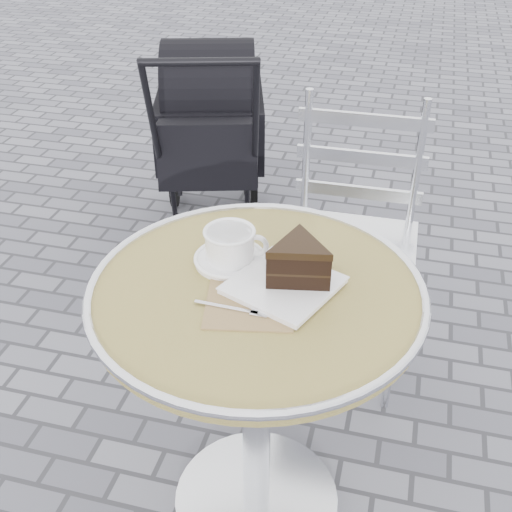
% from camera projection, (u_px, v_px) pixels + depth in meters
% --- Properties ---
extents(ground, '(80.00, 80.00, 0.00)m').
position_uv_depth(ground, '(256.00, 502.00, 1.75)').
color(ground, slate).
rests_on(ground, ground).
extents(cafe_table, '(0.72, 0.72, 0.74)m').
position_uv_depth(cafe_table, '(257.00, 347.00, 1.44)').
color(cafe_table, silver).
rests_on(cafe_table, ground).
extents(cappuccino_set, '(0.18, 0.16, 0.08)m').
position_uv_depth(cappuccino_set, '(231.00, 248.00, 1.41)').
color(cappuccino_set, white).
rests_on(cappuccino_set, cafe_table).
extents(cake_plate_set, '(0.31, 0.30, 0.11)m').
position_uv_depth(cake_plate_set, '(294.00, 267.00, 1.32)').
color(cake_plate_set, '#90704F').
rests_on(cake_plate_set, cafe_table).
extents(bistro_chair, '(0.41, 0.41, 0.89)m').
position_uv_depth(bistro_chair, '(355.00, 209.00, 1.99)').
color(bistro_chair, silver).
rests_on(bistro_chair, ground).
extents(baby_stroller, '(0.64, 0.98, 0.94)m').
position_uv_depth(baby_stroller, '(210.00, 141.00, 2.74)').
color(baby_stroller, black).
rests_on(baby_stroller, ground).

